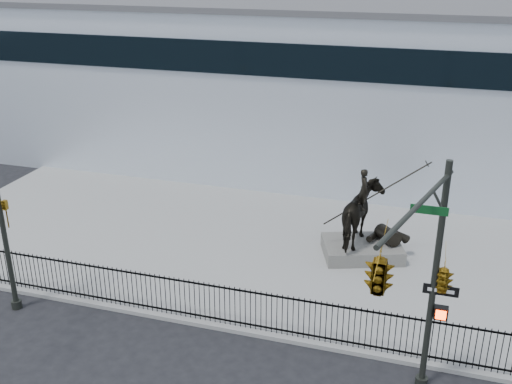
# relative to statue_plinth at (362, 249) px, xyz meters

# --- Properties ---
(ground) EXTENTS (120.00, 120.00, 0.00)m
(ground) POSITION_rel_statue_plinth_xyz_m (-4.26, -7.48, -0.44)
(ground) COLOR black
(ground) RESTS_ON ground
(plaza) EXTENTS (30.00, 12.00, 0.15)m
(plaza) POSITION_rel_statue_plinth_xyz_m (-4.26, -0.48, -0.37)
(plaza) COLOR gray
(plaza) RESTS_ON ground
(building) EXTENTS (44.00, 14.00, 9.00)m
(building) POSITION_rel_statue_plinth_xyz_m (-4.26, 12.52, 4.06)
(building) COLOR white
(building) RESTS_ON ground
(picket_fence) EXTENTS (22.10, 0.10, 1.50)m
(picket_fence) POSITION_rel_statue_plinth_xyz_m (-4.26, -6.23, 0.46)
(picket_fence) COLOR black
(picket_fence) RESTS_ON plaza
(statue_plinth) EXTENTS (3.64, 3.05, 0.58)m
(statue_plinth) POSITION_rel_statue_plinth_xyz_m (0.00, 0.00, 0.00)
(statue_plinth) COLOR #57554F
(statue_plinth) RESTS_ON plaza
(equestrian_statue) EXTENTS (3.77, 3.02, 3.37)m
(equestrian_statue) POSITION_rel_statue_plinth_xyz_m (0.06, 0.02, 1.51)
(equestrian_statue) COLOR black
(equestrian_statue) RESTS_ON statue_plinth
(traffic_signal_right) EXTENTS (2.17, 6.86, 7.00)m
(traffic_signal_right) POSITION_rel_statue_plinth_xyz_m (2.20, -9.48, 4.41)
(traffic_signal_right) COLOR #242722
(traffic_signal_right) RESTS_ON ground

